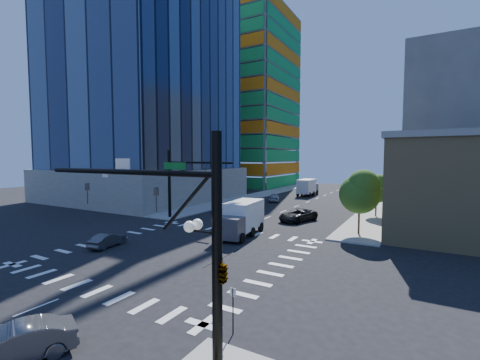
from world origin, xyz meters
The scene contains 19 objects.
ground centered at (0.00, 0.00, 0.00)m, with size 160.00×160.00×0.00m, color black.
road_markings centered at (0.00, 0.00, 0.01)m, with size 20.00×20.00×0.01m, color silver.
sidewalk_ne centered at (12.50, 40.00, 0.07)m, with size 5.00×60.00×0.15m, color #9D9894.
sidewalk_nw centered at (-12.50, 40.00, 0.07)m, with size 5.00×60.00×0.15m, color #9D9894.
office_tower centered at (-30.00, 25.00, 35.13)m, with size 30.00×30.00×71.00m.
construction_building centered at (-27.41, 61.93, 24.61)m, with size 25.16×34.50×70.60m.
bg_building_ne centered at (27.00, 55.00, 14.00)m, with size 24.00×30.00×28.00m, color #635D59.
signal_mast_se centered at (10.60, -11.50, 5.01)m, with size 10.51×2.48×9.00m.
signal_mast_nw centered at (-10.00, 11.50, 5.49)m, with size 10.20×0.40×9.00m.
tree_south centered at (12.63, 13.90, 4.69)m, with size 4.16×4.16×6.82m.
tree_north centered at (12.93, 25.90, 3.99)m, with size 3.54×3.52×5.78m.
no_parking_sign centered at (10.70, -9.00, 1.38)m, with size 0.30×0.06×2.20m.
car_nb_right centered at (4.19, -15.12, 0.74)m, with size 1.57×4.51×1.49m, color #4C4D51.
car_nb_far centered at (4.44, 17.87, 0.79)m, with size 2.62×5.67×1.58m, color black.
car_sb_near centered at (-2.30, 13.46, 0.73)m, with size 2.04×5.02×1.46m, color #BABABA.
car_sb_mid centered at (-5.59, 33.39, 0.77)m, with size 1.81×4.49×1.53m, color #9FA0A7.
car_sb_cross centered at (-6.83, -2.10, 0.63)m, with size 1.33×3.82×1.26m, color #444348.
box_truck_near centered at (1.80, 7.40, 1.56)m, with size 3.59×7.00×3.53m.
box_truck_far centered at (-3.15, 46.03, 1.57)m, with size 2.89×6.77×3.55m.
Camera 1 is at (18.04, -21.31, 8.18)m, focal length 24.00 mm.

